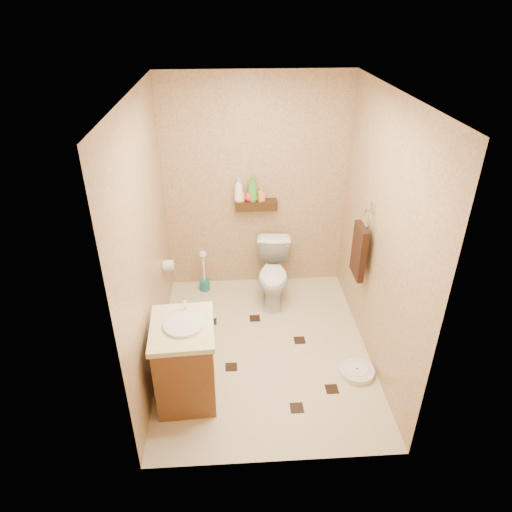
{
  "coord_description": "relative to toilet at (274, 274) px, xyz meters",
  "views": [
    {
      "loc": [
        -0.29,
        -3.42,
        3.01
      ],
      "look_at": [
        -0.06,
        0.25,
        0.91
      ],
      "focal_mm": 32.0,
      "sensor_mm": 36.0,
      "label": 1
    }
  ],
  "objects": [
    {
      "name": "ground",
      "position": [
        -0.17,
        -0.83,
        -0.33
      ],
      "size": [
        2.5,
        2.5,
        0.0
      ],
      "primitive_type": "plane",
      "color": "beige",
      "rests_on": "ground"
    },
    {
      "name": "floor_accents",
      "position": [
        -0.13,
        -0.92,
        -0.33
      ],
      "size": [
        1.19,
        1.35,
        0.01
      ],
      "color": "black",
      "rests_on": "ground"
    },
    {
      "name": "wall_shelf",
      "position": [
        -0.17,
        0.34,
        0.69
      ],
      "size": [
        0.46,
        0.14,
        0.1
      ],
      "primitive_type": "cube",
      "color": "#3B2610",
      "rests_on": "wall_back"
    },
    {
      "name": "bottle_b",
      "position": [
        -0.34,
        0.34,
        0.81
      ],
      "size": [
        0.09,
        0.09,
        0.15
      ],
      "primitive_type": "imported",
      "rotation": [
        0.0,
        0.0,
        0.32
      ],
      "color": "gold",
      "rests_on": "wall_shelf"
    },
    {
      "name": "wall_front",
      "position": [
        -0.17,
        -2.08,
        0.87
      ],
      "size": [
        2.0,
        0.04,
        2.4
      ],
      "primitive_type": "cube",
      "color": "tan",
      "rests_on": "ground"
    },
    {
      "name": "toilet_brush",
      "position": [
        -0.78,
        0.24,
        -0.15
      ],
      "size": [
        0.12,
        0.12,
        0.52
      ],
      "color": "#1A6967",
      "rests_on": "ground"
    },
    {
      "name": "bottle_d",
      "position": [
        -0.21,
        0.34,
        0.88
      ],
      "size": [
        0.14,
        0.14,
        0.28
      ],
      "primitive_type": "imported",
      "rotation": [
        0.0,
        0.0,
        1.95
      ],
      "color": "green",
      "rests_on": "wall_shelf"
    },
    {
      "name": "wall_left",
      "position": [
        -1.17,
        -0.83,
        0.87
      ],
      "size": [
        0.04,
        2.5,
        2.4
      ],
      "primitive_type": "cube",
      "color": "tan",
      "rests_on": "ground"
    },
    {
      "name": "bottle_c",
      "position": [
        -0.25,
        0.34,
        0.81
      ],
      "size": [
        0.16,
        0.16,
        0.14
      ],
      "primitive_type": "imported",
      "rotation": [
        0.0,
        0.0,
        2.49
      ],
      "color": "#EA1B42",
      "rests_on": "wall_shelf"
    },
    {
      "name": "bathroom_scale",
      "position": [
        0.65,
        -1.23,
        -0.3
      ],
      "size": [
        0.33,
        0.33,
        0.06
      ],
      "rotation": [
        0.0,
        0.0,
        0.06
      ],
      "color": "silver",
      "rests_on": "ground"
    },
    {
      "name": "towel_ring",
      "position": [
        0.74,
        -0.58,
        0.61
      ],
      "size": [
        0.12,
        0.3,
        0.76
      ],
      "color": "silver",
      "rests_on": "wall_right"
    },
    {
      "name": "ceiling",
      "position": [
        -0.17,
        -0.83,
        2.07
      ],
      "size": [
        2.0,
        2.5,
        0.02
      ],
      "primitive_type": "cube",
      "color": "silver",
      "rests_on": "wall_back"
    },
    {
      "name": "wall_right",
      "position": [
        0.83,
        -0.83,
        0.87
      ],
      "size": [
        0.04,
        2.5,
        2.4
      ],
      "primitive_type": "cube",
      "color": "tan",
      "rests_on": "ground"
    },
    {
      "name": "toilet_paper",
      "position": [
        -1.11,
        -0.18,
        0.27
      ],
      "size": [
        0.12,
        0.11,
        0.12
      ],
      "color": "silver",
      "rests_on": "wall_left"
    },
    {
      "name": "bottle_a",
      "position": [
        -0.36,
        0.34,
        0.86
      ],
      "size": [
        0.13,
        0.13,
        0.26
      ],
      "primitive_type": "imported",
      "rotation": [
        0.0,
        0.0,
        0.42
      ],
      "color": "white",
      "rests_on": "wall_shelf"
    },
    {
      "name": "toilet",
      "position": [
        0.0,
        0.0,
        0.0
      ],
      "size": [
        0.43,
        0.69,
        0.67
      ],
      "primitive_type": "imported",
      "rotation": [
        0.0,
        0.0,
        -0.09
      ],
      "color": "white",
      "rests_on": "ground"
    },
    {
      "name": "vanity",
      "position": [
        -0.87,
        -1.37,
        0.05
      ],
      "size": [
        0.53,
        0.63,
        0.86
      ],
      "rotation": [
        0.0,
        0.0,
        0.05
      ],
      "color": "brown",
      "rests_on": "ground"
    },
    {
      "name": "wall_back",
      "position": [
        -0.17,
        0.42,
        0.87
      ],
      "size": [
        2.0,
        0.04,
        2.4
      ],
      "primitive_type": "cube",
      "color": "tan",
      "rests_on": "ground"
    },
    {
      "name": "bottle_e",
      "position": [
        -0.12,
        0.34,
        0.81
      ],
      "size": [
        0.09,
        0.09,
        0.15
      ],
      "primitive_type": "imported",
      "rotation": [
        0.0,
        0.0,
        3.53
      ],
      "color": "#EE864F",
      "rests_on": "wall_shelf"
    }
  ]
}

